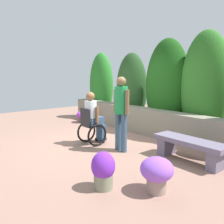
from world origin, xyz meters
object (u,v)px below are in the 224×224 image
at_px(flower_pot_red_accent, 83,116).
at_px(stone_bench, 189,147).
at_px(person_standing_companion, 121,109).
at_px(flower_pot_terracotta_by_wall, 103,170).
at_px(person_in_wheelchair, 93,120).
at_px(flower_pot_purple_near, 157,172).

bearing_deg(flower_pot_red_accent, stone_bench, -4.52).
height_order(person_standing_companion, flower_pot_red_accent, person_standing_companion).
xyz_separation_m(stone_bench, flower_pot_terracotta_by_wall, (-0.18, -2.05, -0.00)).
height_order(stone_bench, person_standing_companion, person_standing_companion).
height_order(person_in_wheelchair, flower_pot_red_accent, person_in_wheelchair).
relative_size(person_in_wheelchair, flower_pot_terracotta_by_wall, 2.25).
relative_size(person_in_wheelchair, person_standing_companion, 0.78).
xyz_separation_m(flower_pot_purple_near, flower_pot_red_accent, (-5.08, 1.86, -0.06)).
height_order(stone_bench, flower_pot_purple_near, flower_pot_purple_near).
distance_m(flower_pot_terracotta_by_wall, flower_pot_red_accent, 5.11).
bearing_deg(stone_bench, person_in_wheelchair, -155.30).
bearing_deg(flower_pot_terracotta_by_wall, flower_pot_red_accent, 151.77).
distance_m(flower_pot_purple_near, flower_pot_terracotta_by_wall, 0.81).
distance_m(stone_bench, person_standing_companion, 1.66).
xyz_separation_m(stone_bench, person_in_wheelchair, (-2.23, -0.85, 0.31)).
bearing_deg(flower_pot_purple_near, person_in_wheelchair, 166.32).
bearing_deg(flower_pot_terracotta_by_wall, stone_bench, 84.87).
distance_m(person_standing_companion, flower_pot_terracotta_by_wall, 1.95).
bearing_deg(person_in_wheelchair, person_standing_companion, 18.62).
bearing_deg(flower_pot_purple_near, flower_pot_red_accent, 159.93).
bearing_deg(stone_bench, flower_pot_terracotta_by_wall, -91.23).
relative_size(person_in_wheelchair, flower_pot_purple_near, 2.46).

